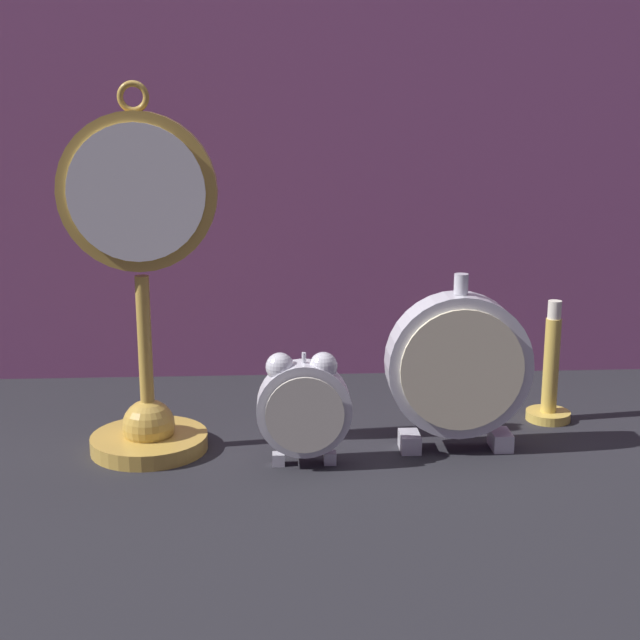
{
  "coord_description": "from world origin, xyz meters",
  "views": [
    {
      "loc": [
        -0.05,
        -0.79,
        0.34
      ],
      "look_at": [
        0.0,
        0.08,
        0.13
      ],
      "focal_mm": 50.0,
      "sensor_mm": 36.0,
      "label": 1
    }
  ],
  "objects_px": {
    "pocket_watch_on_stand": "(143,303)",
    "alarm_clock_twin_bell": "(304,404)",
    "mantel_clock_silver": "(458,367)",
    "brass_candlestick": "(550,382)"
  },
  "relations": [
    {
      "from": "pocket_watch_on_stand",
      "to": "alarm_clock_twin_bell",
      "type": "relative_size",
      "value": 3.22
    },
    {
      "from": "pocket_watch_on_stand",
      "to": "mantel_clock_silver",
      "type": "xyz_separation_m",
      "value": [
        0.31,
        -0.02,
        -0.06
      ]
    },
    {
      "from": "alarm_clock_twin_bell",
      "to": "pocket_watch_on_stand",
      "type": "bearing_deg",
      "value": 163.22
    },
    {
      "from": "alarm_clock_twin_bell",
      "to": "mantel_clock_silver",
      "type": "height_order",
      "value": "mantel_clock_silver"
    },
    {
      "from": "alarm_clock_twin_bell",
      "to": "mantel_clock_silver",
      "type": "bearing_deg",
      "value": 11.26
    },
    {
      "from": "mantel_clock_silver",
      "to": "brass_candlestick",
      "type": "distance_m",
      "value": 0.15
    },
    {
      "from": "mantel_clock_silver",
      "to": "alarm_clock_twin_bell",
      "type": "bearing_deg",
      "value": -168.74
    },
    {
      "from": "alarm_clock_twin_bell",
      "to": "mantel_clock_silver",
      "type": "xyz_separation_m",
      "value": [
        0.15,
        0.03,
        0.03
      ]
    },
    {
      "from": "brass_candlestick",
      "to": "pocket_watch_on_stand",
      "type": "bearing_deg",
      "value": -171.24
    },
    {
      "from": "pocket_watch_on_stand",
      "to": "mantel_clock_silver",
      "type": "bearing_deg",
      "value": -2.97
    }
  ]
}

